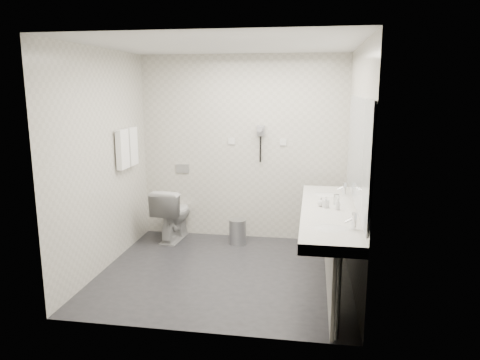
# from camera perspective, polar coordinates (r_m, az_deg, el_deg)

# --- Properties ---
(floor) EXTENTS (2.80, 2.80, 0.00)m
(floor) POSITION_cam_1_polar(r_m,az_deg,el_deg) (5.26, -1.91, -11.56)
(floor) COLOR #242428
(floor) RESTS_ON ground
(ceiling) EXTENTS (2.80, 2.80, 0.00)m
(ceiling) POSITION_cam_1_polar(r_m,az_deg,el_deg) (4.85, -2.12, 16.71)
(ceiling) COLOR silver
(ceiling) RESTS_ON wall_back
(wall_back) EXTENTS (2.80, 0.00, 2.80)m
(wall_back) POSITION_cam_1_polar(r_m,az_deg,el_deg) (6.17, 0.33, 4.01)
(wall_back) COLOR beige
(wall_back) RESTS_ON floor
(wall_front) EXTENTS (2.80, 0.00, 2.80)m
(wall_front) POSITION_cam_1_polar(r_m,az_deg,el_deg) (3.66, -5.96, -1.40)
(wall_front) COLOR beige
(wall_front) RESTS_ON floor
(wall_left) EXTENTS (0.00, 2.60, 2.60)m
(wall_left) POSITION_cam_1_polar(r_m,az_deg,el_deg) (5.35, -16.90, 2.31)
(wall_left) COLOR beige
(wall_left) RESTS_ON floor
(wall_right) EXTENTS (0.00, 2.60, 2.60)m
(wall_right) POSITION_cam_1_polar(r_m,az_deg,el_deg) (4.83, 14.51, 1.49)
(wall_right) COLOR beige
(wall_right) RESTS_ON floor
(vanity_counter) EXTENTS (0.55, 2.20, 0.10)m
(vanity_counter) POSITION_cam_1_polar(r_m,az_deg,el_deg) (4.72, 11.11, -4.21)
(vanity_counter) COLOR silver
(vanity_counter) RESTS_ON floor
(vanity_panel) EXTENTS (0.03, 2.15, 0.75)m
(vanity_panel) POSITION_cam_1_polar(r_m,az_deg,el_deg) (4.85, 11.21, -9.05)
(vanity_panel) COLOR gray
(vanity_panel) RESTS_ON floor
(vanity_post_near) EXTENTS (0.06, 0.06, 0.75)m
(vanity_post_near) POSITION_cam_1_polar(r_m,az_deg,el_deg) (3.90, 12.16, -14.45)
(vanity_post_near) COLOR silver
(vanity_post_near) RESTS_ON floor
(vanity_post_far) EXTENTS (0.06, 0.06, 0.75)m
(vanity_post_far) POSITION_cam_1_polar(r_m,az_deg,el_deg) (5.84, 11.18, -5.47)
(vanity_post_far) COLOR silver
(vanity_post_far) RESTS_ON floor
(mirror) EXTENTS (0.02, 2.20, 1.05)m
(mirror) POSITION_cam_1_polar(r_m,az_deg,el_deg) (4.60, 14.67, 3.51)
(mirror) COLOR #B2BCC6
(mirror) RESTS_ON wall_right
(basin_near) EXTENTS (0.40, 0.31, 0.05)m
(basin_near) POSITION_cam_1_polar(r_m,az_deg,el_deg) (4.09, 11.40, -6.21)
(basin_near) COLOR silver
(basin_near) RESTS_ON vanity_counter
(basin_far) EXTENTS (0.40, 0.31, 0.05)m
(basin_far) POSITION_cam_1_polar(r_m,az_deg,el_deg) (5.34, 10.92, -1.95)
(basin_far) COLOR silver
(basin_far) RESTS_ON vanity_counter
(faucet_near) EXTENTS (0.04, 0.04, 0.15)m
(faucet_near) POSITION_cam_1_polar(r_m,az_deg,el_deg) (4.07, 14.20, -5.08)
(faucet_near) COLOR silver
(faucet_near) RESTS_ON vanity_counter
(faucet_far) EXTENTS (0.04, 0.04, 0.15)m
(faucet_far) POSITION_cam_1_polar(r_m,az_deg,el_deg) (5.33, 13.05, -1.08)
(faucet_far) COLOR silver
(faucet_far) RESTS_ON vanity_counter
(soap_bottle_a) EXTENTS (0.08, 0.08, 0.12)m
(soap_bottle_a) POSITION_cam_1_polar(r_m,az_deg,el_deg) (4.74, 10.77, -2.74)
(soap_bottle_a) COLOR white
(soap_bottle_a) RESTS_ON vanity_counter
(soap_bottle_b) EXTENTS (0.09, 0.09, 0.10)m
(soap_bottle_b) POSITION_cam_1_polar(r_m,az_deg,el_deg) (4.79, 10.20, -2.73)
(soap_bottle_b) COLOR white
(soap_bottle_b) RESTS_ON vanity_counter
(soap_bottle_c) EXTENTS (0.05, 0.05, 0.13)m
(soap_bottle_c) POSITION_cam_1_polar(r_m,az_deg,el_deg) (4.68, 12.24, -2.95)
(soap_bottle_c) COLOR white
(soap_bottle_c) RESTS_ON vanity_counter
(glass_left) EXTENTS (0.07, 0.07, 0.11)m
(glass_left) POSITION_cam_1_polar(r_m,az_deg,el_deg) (4.89, 12.07, -2.42)
(glass_left) COLOR silver
(glass_left) RESTS_ON vanity_counter
(toilet) EXTENTS (0.47, 0.75, 0.73)m
(toilet) POSITION_cam_1_polar(r_m,az_deg,el_deg) (6.29, -8.46, -4.23)
(toilet) COLOR silver
(toilet) RESTS_ON floor
(flush_plate) EXTENTS (0.18, 0.02, 0.12)m
(flush_plate) POSITION_cam_1_polar(r_m,az_deg,el_deg) (6.38, -7.25, 1.45)
(flush_plate) COLOR #B2B5BA
(flush_plate) RESTS_ON wall_back
(pedal_bin) EXTENTS (0.28, 0.28, 0.32)m
(pedal_bin) POSITION_cam_1_polar(r_m,az_deg,el_deg) (6.10, -0.29, -6.61)
(pedal_bin) COLOR #B2B5BA
(pedal_bin) RESTS_ON floor
(bin_lid) EXTENTS (0.23, 0.23, 0.02)m
(bin_lid) POSITION_cam_1_polar(r_m,az_deg,el_deg) (6.05, -0.29, -5.10)
(bin_lid) COLOR #B2B5BA
(bin_lid) RESTS_ON pedal_bin
(towel_rail) EXTENTS (0.02, 0.62, 0.02)m
(towel_rail) POSITION_cam_1_polar(r_m,az_deg,el_deg) (5.79, -14.25, 6.13)
(towel_rail) COLOR silver
(towel_rail) RESTS_ON wall_left
(towel_near) EXTENTS (0.07, 0.24, 0.48)m
(towel_near) POSITION_cam_1_polar(r_m,az_deg,el_deg) (5.68, -14.61, 3.78)
(towel_near) COLOR white
(towel_near) RESTS_ON towel_rail
(towel_far) EXTENTS (0.07, 0.24, 0.48)m
(towel_far) POSITION_cam_1_polar(r_m,az_deg,el_deg) (5.94, -13.53, 4.16)
(towel_far) COLOR white
(towel_far) RESTS_ON towel_rail
(dryer_cradle) EXTENTS (0.10, 0.04, 0.14)m
(dryer_cradle) POSITION_cam_1_polar(r_m,az_deg,el_deg) (6.08, 2.63, 6.25)
(dryer_cradle) COLOR gray
(dryer_cradle) RESTS_ON wall_back
(dryer_barrel) EXTENTS (0.08, 0.14, 0.08)m
(dryer_barrel) POSITION_cam_1_polar(r_m,az_deg,el_deg) (6.00, 2.56, 6.47)
(dryer_barrel) COLOR gray
(dryer_barrel) RESTS_ON dryer_cradle
(dryer_cord) EXTENTS (0.02, 0.02, 0.35)m
(dryer_cord) POSITION_cam_1_polar(r_m,az_deg,el_deg) (6.09, 2.60, 3.90)
(dryer_cord) COLOR black
(dryer_cord) RESTS_ON dryer_cradle
(switch_plate_a) EXTENTS (0.09, 0.02, 0.09)m
(switch_plate_a) POSITION_cam_1_polar(r_m,az_deg,el_deg) (6.17, -1.07, 4.94)
(switch_plate_a) COLOR silver
(switch_plate_a) RESTS_ON wall_back
(switch_plate_b) EXTENTS (0.09, 0.02, 0.09)m
(switch_plate_b) POSITION_cam_1_polar(r_m,az_deg,el_deg) (6.08, 5.46, 4.80)
(switch_plate_b) COLOR silver
(switch_plate_b) RESTS_ON wall_back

